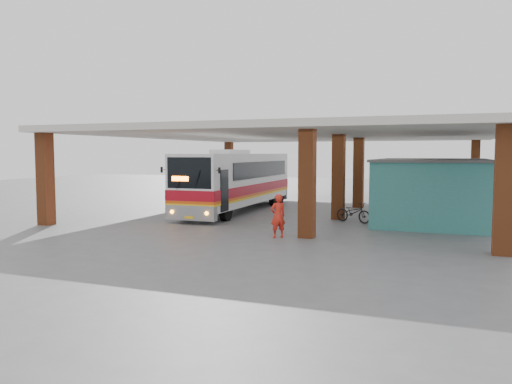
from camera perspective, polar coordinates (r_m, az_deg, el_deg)
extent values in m
plane|color=#515154|center=(24.04, 0.82, -3.66)|extent=(90.00, 90.00, 0.00)
cube|color=brown|center=(20.05, 5.87, 0.95)|extent=(0.60, 0.60, 4.35)
cube|color=brown|center=(25.88, 9.41, 1.70)|extent=(0.60, 0.60, 4.35)
cube|color=brown|center=(31.77, 11.64, 2.16)|extent=(0.60, 0.60, 4.35)
cube|color=brown|center=(25.57, -22.93, 1.37)|extent=(0.60, 0.60, 4.35)
cube|color=brown|center=(43.17, -3.11, 2.83)|extent=(0.60, 0.60, 4.35)
cube|color=brown|center=(18.42, 26.48, 0.19)|extent=(0.60, 0.60, 4.35)
cube|color=brown|center=(39.35, 23.74, 2.30)|extent=(0.60, 0.60, 4.35)
cube|color=beige|center=(29.86, 6.13, 6.55)|extent=(21.00, 23.00, 0.30)
cube|color=#2E7371|center=(26.38, 19.45, 0.08)|extent=(5.00, 8.00, 3.00)
cube|color=#4B4B4B|center=(26.31, 19.54, 3.45)|extent=(5.20, 8.20, 0.12)
cube|color=#133634|center=(25.13, 13.56, -1.02)|extent=(0.08, 0.95, 2.10)
cube|color=black|center=(28.04, 14.41, 1.06)|extent=(0.08, 1.20, 1.00)
cube|color=black|center=(28.05, 14.35, 1.06)|extent=(0.04, 1.30, 1.10)
cube|color=silver|center=(29.28, -2.14, 1.60)|extent=(2.87, 12.29, 2.85)
cube|color=silver|center=(28.30, -2.92, 4.59)|extent=(1.30, 3.09, 0.25)
cube|color=gray|center=(24.01, -7.43, -2.36)|extent=(2.58, 0.47, 0.71)
cube|color=#A70B19|center=(29.31, -2.14, 0.50)|extent=(2.91, 12.30, 0.51)
cube|color=#DF4F0C|center=(29.34, -2.14, -0.12)|extent=(2.91, 12.30, 0.13)
cube|color=yellow|center=(29.35, -2.14, -0.35)|extent=(2.91, 12.30, 0.10)
cube|color=black|center=(23.73, -7.63, 2.18)|extent=(2.30, 0.16, 1.48)
cube|color=black|center=(30.51, -3.81, 2.67)|extent=(0.29, 9.17, 0.92)
cube|color=black|center=(29.57, 0.76, 2.62)|extent=(0.29, 9.17, 0.92)
cube|color=#FF5905|center=(23.91, -8.67, 1.52)|extent=(0.87, 0.07, 0.22)
sphere|color=orange|center=(24.25, -9.59, -2.24)|extent=(0.18, 0.18, 0.18)
sphere|color=orange|center=(23.41, -5.67, -2.44)|extent=(0.18, 0.18, 0.18)
cube|color=yellow|center=(23.84, -7.67, -2.90)|extent=(0.46, 0.04, 0.12)
cylinder|color=black|center=(25.97, -7.91, -1.96)|extent=(0.35, 1.03, 1.02)
cylinder|color=black|center=(25.04, -3.47, -2.17)|extent=(0.35, 1.03, 1.02)
cylinder|color=black|center=(33.09, -1.59, -0.55)|extent=(0.35, 1.03, 1.02)
cylinder|color=black|center=(32.36, 2.02, -0.66)|extent=(0.35, 1.03, 1.02)
cylinder|color=black|center=(34.32, -0.78, -0.37)|extent=(0.35, 1.03, 1.02)
cylinder|color=black|center=(33.62, 2.71, -0.47)|extent=(0.35, 1.03, 1.02)
imported|color=black|center=(24.96, 11.07, -2.29)|extent=(2.01, 1.31, 1.00)
imported|color=red|center=(20.04, 2.51, -2.75)|extent=(0.76, 0.74, 1.76)
cube|color=red|center=(30.08, 14.67, -1.76)|extent=(0.43, 0.43, 0.06)
cube|color=red|center=(30.05, 14.99, -1.30)|extent=(0.09, 0.39, 0.55)
cylinder|color=black|center=(29.94, 14.36, -2.02)|extent=(0.03, 0.03, 0.18)
cylinder|color=black|center=(29.94, 14.96, -2.03)|extent=(0.03, 0.03, 0.18)
cylinder|color=black|center=(30.25, 14.37, -1.95)|extent=(0.03, 0.03, 0.18)
cylinder|color=black|center=(30.25, 14.96, -1.96)|extent=(0.03, 0.03, 0.18)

